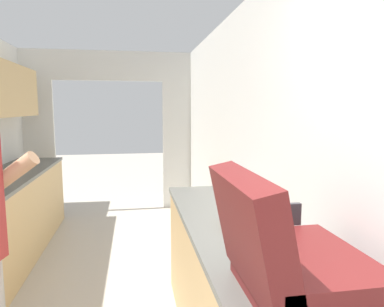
{
  "coord_description": "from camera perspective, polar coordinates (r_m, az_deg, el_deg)",
  "views": [
    {
      "loc": [
        0.37,
        -0.49,
        1.62
      ],
      "look_at": [
        0.93,
        2.83,
        1.18
      ],
      "focal_mm": 32.0,
      "sensor_mm": 36.0,
      "label": 1
    }
  ],
  "objects": [
    {
      "name": "book_stack",
      "position": [
        2.11,
        8.62,
        -11.31
      ],
      "size": [
        0.24,
        0.26,
        0.06
      ],
      "color": "black",
      "rests_on": "counter_right"
    },
    {
      "name": "suitcase",
      "position": [
        1.36,
        15.34,
        -16.71
      ],
      "size": [
        0.51,
        0.57,
        0.49
      ],
      "color": "#5B1919",
      "rests_on": "counter_right"
    },
    {
      "name": "wall_far_with_doorway",
      "position": [
        5.53,
        -13.57,
        5.41
      ],
      "size": [
        2.96,
        0.06,
        2.5
      ],
      "color": "silver",
      "rests_on": "ground_plane"
    },
    {
      "name": "wall_right",
      "position": [
        2.59,
        11.79,
        -0.95
      ],
      "size": [
        0.06,
        7.4,
        2.5
      ],
      "color": "silver",
      "rests_on": "ground_plane"
    },
    {
      "name": "counter_right",
      "position": [
        2.26,
        8.23,
        -23.59
      ],
      "size": [
        0.62,
        2.35,
        0.92
      ],
      "color": "tan",
      "rests_on": "ground_plane"
    }
  ]
}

